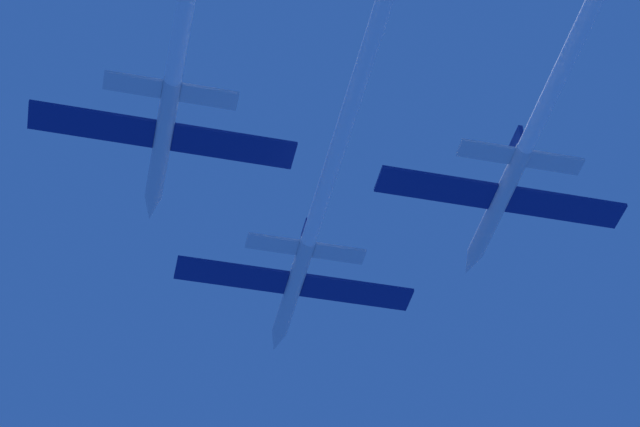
{
  "coord_description": "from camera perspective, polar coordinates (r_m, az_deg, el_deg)",
  "views": [
    {
      "loc": [
        -13.06,
        -66.58,
        -56.49
      ],
      "look_at": [
        -0.15,
        -7.72,
        0.01
      ],
      "focal_mm": 67.98,
      "sensor_mm": 36.0,
      "label": 1
    }
  ],
  "objects": [
    {
      "name": "jet_lead",
      "position": [
        79.16,
        0.41,
        1.75
      ],
      "size": [
        17.21,
        45.94,
        2.85
      ],
      "color": "silver"
    },
    {
      "name": "jet_right_wing",
      "position": [
        76.1,
        11.05,
        6.09
      ],
      "size": [
        17.21,
        44.32,
        2.85
      ],
      "color": "silver"
    }
  ]
}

